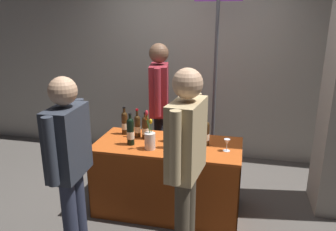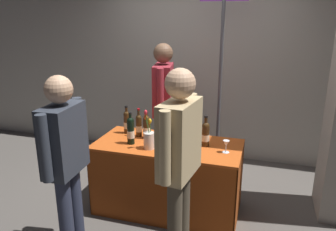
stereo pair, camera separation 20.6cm
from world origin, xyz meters
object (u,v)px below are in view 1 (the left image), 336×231
Objects in this scene: wine_glass_near_vendor at (227,143)px; taster_foreground_right at (69,157)px; tasting_table at (168,165)px; display_bottle_0 at (125,123)px; vendor_presenter at (159,99)px; flower_vase at (150,139)px; booth_signpost at (216,63)px; featured_wine_bottle at (194,127)px.

taster_foreground_right reaches higher than wine_glass_near_vendor.
tasting_table is 12.29× the size of wine_glass_near_vendor.
wine_glass_near_vendor is at bearing -11.20° from display_bottle_0.
display_bottle_0 is at bearing -34.59° from vendor_presenter.
wine_glass_near_vendor is at bearing 9.44° from flower_vase.
featured_wine_bottle is at bearing -98.73° from booth_signpost.
flower_vase is at bearing -34.10° from taster_foreground_right.
flower_vase is (-0.38, -0.35, -0.03)m from featured_wine_bottle.
tasting_table is at bearing -143.62° from featured_wine_bottle.
display_bottle_0 is at bearing -136.51° from booth_signpost.
booth_signpost is (0.89, 0.84, 0.57)m from display_bottle_0.
flower_vase is 1.42m from booth_signpost.
tasting_table is 4.46× the size of featured_wine_bottle.
taster_foreground_right reaches higher than tasting_table.
flower_vase is 0.93m from vendor_presenter.
flower_vase is at bearing -41.76° from display_bottle_0.
vendor_presenter is 1.07× the size of taster_foreground_right.
taster_foreground_right is at bearing -122.98° from tasting_table.
wine_glass_near_vendor is 0.07× the size of vendor_presenter.
display_bottle_0 is (-0.76, -0.01, -0.00)m from featured_wine_bottle.
booth_signpost reaches higher than taster_foreground_right.
featured_wine_bottle reaches higher than wine_glass_near_vendor.
flower_vase is 0.86m from taster_foreground_right.
tasting_table is 1.43m from booth_signpost.
flower_vase is (-0.14, -0.18, 0.34)m from tasting_table.
booth_signpost is (0.50, 1.19, 0.60)m from flower_vase.
vendor_presenter is (-0.14, 0.90, 0.18)m from flower_vase.
display_bottle_0 is 0.52m from flower_vase.
booth_signpost is at bearing -28.98° from taster_foreground_right.
display_bottle_0 is at bearing 162.39° from tasting_table.
featured_wine_bottle is 0.83× the size of flower_vase.
display_bottle_0 is (-0.53, 0.17, 0.37)m from tasting_table.
featured_wine_bottle reaches higher than display_bottle_0.
display_bottle_0 is 1.08m from taster_foreground_right.
display_bottle_0 is 0.20× the size of taster_foreground_right.
featured_wine_bottle is 1.02m from booth_signpost.
taster_foreground_right reaches higher than featured_wine_bottle.
featured_wine_bottle is 2.76× the size of wine_glass_near_vendor.
booth_signpost is at bearing 70.25° from tasting_table.
featured_wine_bottle is at bearing 0.42° from display_bottle_0.
booth_signpost reaches higher than featured_wine_bottle.
flower_vase is at bearing -170.56° from wine_glass_near_vendor.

